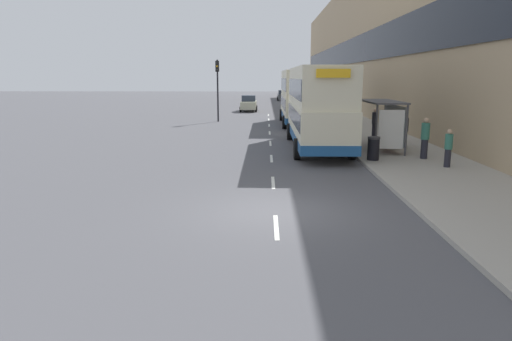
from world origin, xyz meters
name	(u,v)px	position (x,y,z in m)	size (l,w,h in m)	color
ground_plane	(275,211)	(0.00, 0.00, 0.00)	(220.00, 220.00, 0.00)	#515156
pavement	(326,111)	(6.50, 38.50, 0.07)	(5.00, 93.00, 0.14)	#A39E93
terrace_facade	(366,44)	(10.49, 38.50, 7.26)	(3.10, 93.00, 14.53)	tan
lane_mark_0	(276,227)	(0.00, -1.45, 0.01)	(0.12, 2.00, 0.01)	silver
lane_mark_1	(273,183)	(0.00, 3.59, 0.01)	(0.12, 2.00, 0.01)	silver
lane_mark_2	(271,158)	(0.00, 8.63, 0.01)	(0.12, 2.00, 0.01)	silver
lane_mark_3	(270,143)	(0.00, 13.68, 0.01)	(0.12, 2.00, 0.01)	silver
lane_mark_4	(270,133)	(0.00, 18.72, 0.01)	(0.12, 2.00, 0.01)	silver
lane_mark_5	(269,125)	(0.00, 23.76, 0.01)	(0.12, 2.00, 0.01)	silver
lane_mark_6	(269,120)	(0.00, 28.80, 0.01)	(0.12, 2.00, 0.01)	silver
lane_mark_7	(268,115)	(0.00, 33.84, 0.01)	(0.12, 2.00, 0.01)	silver
bus_shelter	(386,116)	(5.77, 10.35, 1.88)	(1.60, 4.20, 2.48)	#4C4C51
double_decker_bus_near	(318,106)	(2.47, 11.74, 2.28)	(2.85, 10.74, 4.30)	beige
double_decker_bus_ahead	(299,96)	(2.39, 24.36, 2.28)	(2.85, 10.13, 4.30)	beige
car_0	(249,103)	(-2.19, 39.00, 0.88)	(1.90, 4.30, 1.78)	#B7B799
car_1	(283,95)	(2.58, 63.13, 0.83)	(1.93, 4.40, 1.67)	#4C5156
pedestrian_at_shelter	(448,148)	(7.24, 6.02, 0.94)	(0.31, 0.31, 1.57)	#23232D
pedestrian_1	(425,138)	(6.95, 8.00, 1.09)	(0.37, 0.37, 1.87)	#23232D
pedestrian_2	(375,123)	(6.36, 15.19, 1.06)	(0.36, 0.36, 1.80)	#23232D
pedestrian_3	(405,130)	(7.07, 11.48, 1.04)	(0.35, 0.35, 1.77)	#23232D
pedestrian_4	(349,124)	(4.80, 15.12, 0.98)	(0.33, 0.33, 1.65)	#23232D
litter_bin	(373,148)	(4.55, 7.60, 0.67)	(0.55, 0.55, 1.05)	black
traffic_light_far_kerb	(218,80)	(-4.40, 26.85, 3.50)	(0.30, 0.32, 5.23)	black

